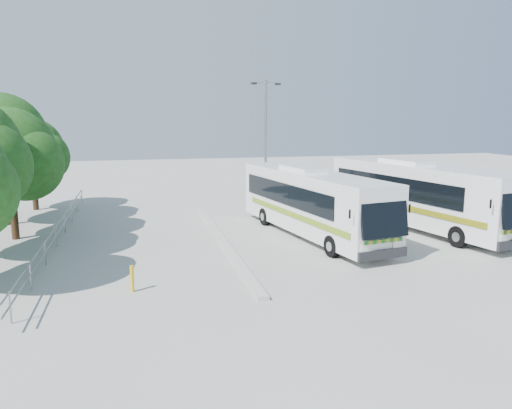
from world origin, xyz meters
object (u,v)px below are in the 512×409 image
object	(u,v)px
tree_far_c	(10,153)
bollard	(132,279)
coach_adjacent	(418,194)
tree_far_d	(2,139)
tree_far_e	(33,150)
coach_main	(312,201)
lamppost	(266,139)

from	to	relation	value
tree_far_c	bollard	world-z (taller)	tree_far_c
tree_far_c	coach_adjacent	size ratio (longest dim) A/B	0.51
tree_far_d	coach_adjacent	xyz separation A→B (m)	(21.82, -6.17, -2.91)
tree_far_d	coach_adjacent	bearing A→B (deg)	-15.79
tree_far_e	coach_adjacent	world-z (taller)	tree_far_e
coach_adjacent	bollard	distance (m)	16.52
coach_main	tree_far_c	bearing A→B (deg)	158.90
tree_far_e	bollard	bearing A→B (deg)	-70.63
coach_main	coach_adjacent	distance (m)	6.21
coach_main	lamppost	distance (m)	8.48
tree_far_d	lamppost	world-z (taller)	lamppost
tree_far_e	coach_main	size ratio (longest dim) A/B	0.49
tree_far_e	bollard	size ratio (longest dim) A/B	6.27
tree_far_e	lamppost	world-z (taller)	lamppost
tree_far_c	tree_far_d	xyz separation A→B (m)	(-1.19, 3.70, 0.56)
tree_far_c	coach_adjacent	distance (m)	20.91
tree_far_d	lamppost	bearing A→B (deg)	5.46
tree_far_c	tree_far_d	size ratio (longest dim) A/B	0.88
tree_far_d	lamppost	xyz separation A→B (m)	(15.31, 1.46, -0.23)
tree_far_c	coach_adjacent	world-z (taller)	tree_far_c
tree_far_c	bollard	xyz separation A→B (m)	(5.59, -9.16, -3.79)
tree_far_d	tree_far_e	size ratio (longest dim) A/B	1.24
tree_far_d	coach_main	size ratio (longest dim) A/B	0.61
tree_far_e	lamppost	bearing A→B (deg)	-11.73
lamppost	coach_adjacent	bearing A→B (deg)	-59.79
bollard	lamppost	bearing A→B (deg)	59.22
lamppost	tree_far_d	bearing A→B (deg)	175.20
tree_far_d	tree_far_e	distance (m)	4.65
tree_far_d	tree_far_e	bearing A→B (deg)	81.37
tree_far_d	coach_adjacent	size ratio (longest dim) A/B	0.58
tree_far_e	lamppost	xyz separation A→B (m)	(14.63, -3.04, 0.70)
tree_far_e	coach_adjacent	xyz separation A→B (m)	(21.14, -10.67, -1.99)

